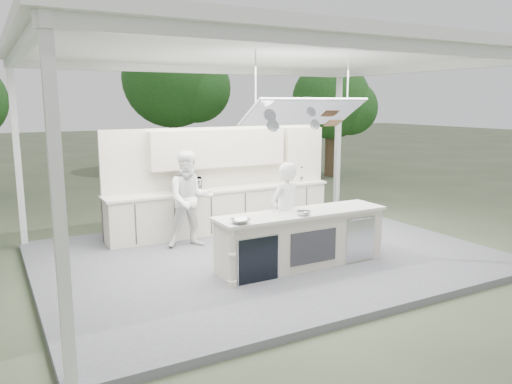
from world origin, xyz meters
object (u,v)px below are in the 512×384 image
demo_island (301,239)px  back_counter (222,209)px  head_chef (285,213)px  sous_chef (190,199)px

demo_island → back_counter: bearing=93.6°
head_chef → sous_chef: size_ratio=0.94×
demo_island → head_chef: size_ratio=1.75×
demo_island → sous_chef: (-1.22, 2.02, 0.46)m
back_counter → head_chef: head_chef is taller
back_counter → sous_chef: sous_chef is taller
back_counter → demo_island: bearing=-86.4°
head_chef → demo_island: bearing=98.7°
demo_island → back_counter: size_ratio=0.61×
demo_island → back_counter: (-0.18, 2.81, 0.00)m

